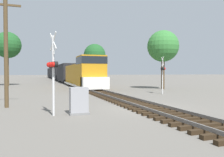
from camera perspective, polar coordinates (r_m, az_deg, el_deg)
The scene contains 10 objects.
ground_plane at distance 13.76m, azimuth 8.75°, elevation -7.65°, with size 400.00×400.00×0.00m, color #666059.
rail_track_bed at distance 13.74m, azimuth 8.75°, elevation -7.09°, with size 2.60×160.00×0.31m.
freight_train at distance 65.72m, azimuth -13.59°, elevation 1.39°, with size 3.10×83.18×4.25m.
crossing_signal_near at distance 11.42m, azimuth -15.24°, elevation 2.86°, with size 0.53×1.01×4.23m.
crossing_signal_far at distance 22.98m, azimuth 13.15°, elevation 2.00°, with size 0.59×1.00×3.80m.
relay_cabinet at distance 11.68m, azimuth -8.68°, elevation -5.83°, with size 1.02×0.71×1.42m.
utility_pole at distance 15.22m, azimuth -25.96°, elevation 6.93°, with size 1.80×0.25×7.00m.
tree_far_right at distance 29.94m, azimuth 13.18°, elevation 8.16°, with size 4.15×4.15×7.78m.
tree_mid_background at distance 40.27m, azimuth -25.61°, elevation 7.85°, with size 4.33×4.33×8.92m.
tree_deep_background at distance 67.70m, azimuth -4.55°, elevation 6.15°, with size 6.73×6.73×11.02m.
Camera 1 is at (-6.36, -12.00, 2.20)m, focal length 35.00 mm.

